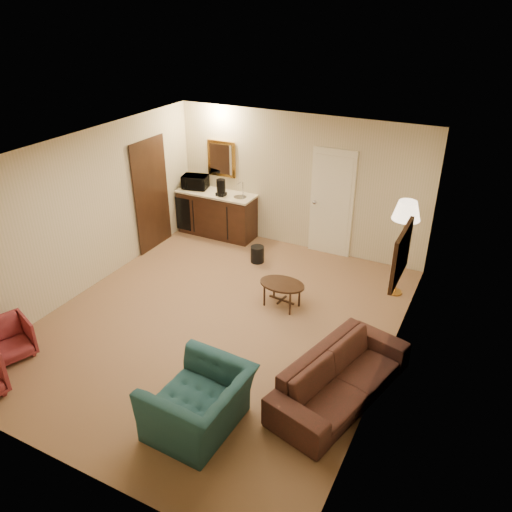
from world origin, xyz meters
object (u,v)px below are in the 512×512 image
(sofa, at_px, (342,370))
(teal_armchair, at_px, (198,395))
(coffee_maker, at_px, (221,188))
(rose_chair_near, at_px, (8,338))
(waste_bin, at_px, (257,254))
(coffee_table, at_px, (282,295))
(microwave, at_px, (195,181))
(floor_lamp, at_px, (401,249))
(wetbar_cabinet, at_px, (217,214))

(sofa, bearing_deg, teal_armchair, 148.65)
(teal_armchair, xyz_separation_m, coffee_maker, (-2.35, 4.53, 0.60))
(rose_chair_near, height_order, waste_bin, rose_chair_near)
(teal_armchair, relative_size, coffee_table, 1.52)
(coffee_table, xyz_separation_m, microwave, (-2.82, 1.90, 0.88))
(rose_chair_near, distance_m, coffee_maker, 4.74)
(coffee_maker, bearing_deg, waste_bin, -33.33)
(rose_chair_near, bearing_deg, floor_lamp, -25.75)
(sofa, relative_size, rose_chair_near, 3.48)
(floor_lamp, relative_size, waste_bin, 5.29)
(teal_armchair, distance_m, waste_bin, 4.11)
(sofa, bearing_deg, waste_bin, 57.91)
(teal_armchair, bearing_deg, floor_lamp, 163.96)
(wetbar_cabinet, distance_m, teal_armchair, 5.28)
(coffee_table, distance_m, coffee_maker, 2.92)
(rose_chair_near, height_order, microwave, microwave)
(coffee_table, distance_m, floor_lamp, 2.05)
(rose_chair_near, xyz_separation_m, coffee_table, (2.82, 2.83, -0.09))
(teal_armchair, relative_size, coffee_maker, 3.36)
(sofa, relative_size, teal_armchair, 1.86)
(rose_chair_near, bearing_deg, coffee_maker, 12.93)
(floor_lamp, bearing_deg, microwave, 171.09)
(rose_chair_near, relative_size, microwave, 1.17)
(sofa, height_order, teal_armchair, teal_armchair)
(wetbar_cabinet, xyz_separation_m, coffee_table, (2.32, -1.89, -0.25))
(teal_armchair, xyz_separation_m, waste_bin, (-1.24, 3.91, -0.33))
(wetbar_cabinet, bearing_deg, microwave, 178.39)
(floor_lamp, bearing_deg, teal_armchair, -108.45)
(rose_chair_near, bearing_deg, microwave, 21.28)
(sofa, bearing_deg, rose_chair_near, 121.86)
(waste_bin, height_order, coffee_maker, coffee_maker)
(sofa, height_order, rose_chair_near, sofa)
(sofa, height_order, coffee_maker, coffee_maker)
(wetbar_cabinet, relative_size, sofa, 0.79)
(coffee_table, relative_size, microwave, 1.45)
(wetbar_cabinet, bearing_deg, sofa, -41.97)
(microwave, relative_size, coffee_maker, 1.53)
(microwave, bearing_deg, coffee_table, -47.31)
(wetbar_cabinet, height_order, teal_armchair, teal_armchair)
(rose_chair_near, distance_m, floor_lamp, 5.97)
(wetbar_cabinet, xyz_separation_m, rose_chair_near, (-0.50, -4.72, -0.16))
(wetbar_cabinet, height_order, rose_chair_near, wetbar_cabinet)
(teal_armchair, height_order, coffee_table, teal_armchair)
(rose_chair_near, xyz_separation_m, microwave, (0.00, 4.73, 0.79))
(microwave, xyz_separation_m, coffee_maker, (0.68, -0.11, -0.01))
(rose_chair_near, relative_size, coffee_table, 0.81)
(floor_lamp, height_order, waste_bin, floor_lamp)
(sofa, xyz_separation_m, rose_chair_near, (-4.30, -1.30, -0.11))
(floor_lamp, distance_m, waste_bin, 2.64)
(floor_lamp, bearing_deg, sofa, -91.04)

